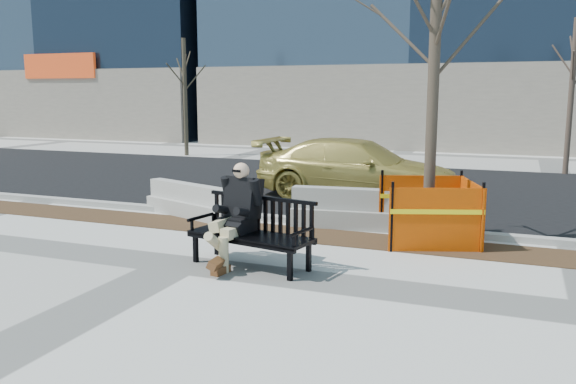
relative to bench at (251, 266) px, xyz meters
name	(u,v)px	position (x,y,z in m)	size (l,w,h in m)	color
ground	(179,264)	(-1.14, -0.31, 0.00)	(120.00, 120.00, 0.00)	beige
mulch_strip	(248,229)	(-1.14, 2.29, 0.00)	(40.00, 1.20, 0.02)	#47301C
asphalt_street	(337,185)	(-1.14, 8.49, 0.00)	(60.00, 10.40, 0.01)	black
curb	(266,218)	(-1.14, 3.24, 0.06)	(60.00, 0.25, 0.12)	#9E9B93
bench	(251,266)	(0.00, 0.00, 0.00)	(2.08, 0.75, 1.11)	black
seated_man	(238,263)	(-0.28, 0.11, 0.00)	(0.71, 1.18, 1.65)	black
tree_fence	(427,241)	(2.37, 2.67, 0.00)	(2.45, 2.45, 6.14)	#F95100
sedan	(357,198)	(-0.03, 6.63, 0.00)	(2.15, 5.28, 1.53)	#AD9944
jersey_barrier_left	(191,216)	(-2.86, 3.00, 0.00)	(2.58, 0.52, 0.74)	#ABA8A0
jersey_barrier_right	(362,228)	(0.98, 3.25, 0.00)	(2.87, 0.57, 0.82)	gray
far_tree_left	(187,155)	(-9.67, 14.20, 0.00)	(1.99, 1.99, 5.38)	#493F2F
far_tree_right	(565,174)	(5.34, 13.64, 0.00)	(2.04, 2.04, 5.52)	#4F3E32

